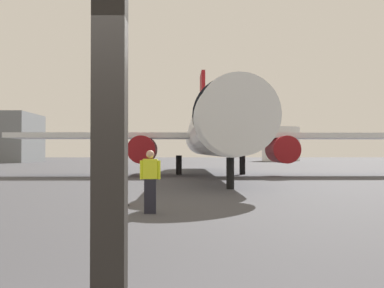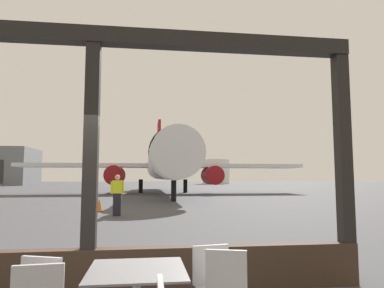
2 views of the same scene
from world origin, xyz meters
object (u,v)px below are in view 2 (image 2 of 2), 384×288
(cafe_chair_window_left, at_px, (214,281))
(traffic_cone, at_px, (99,205))
(airplane, at_px, (164,163))
(ground_crew_worker, at_px, (117,194))
(fuel_storage_tank, at_px, (216,172))

(cafe_chair_window_left, height_order, traffic_cone, cafe_chair_window_left)
(cafe_chair_window_left, distance_m, airplane, 33.06)
(cafe_chair_window_left, xyz_separation_m, traffic_cone, (-2.88, 13.55, -0.24))
(cafe_chair_window_left, height_order, ground_crew_worker, ground_crew_worker)
(airplane, bearing_deg, traffic_cone, -101.91)
(airplane, distance_m, fuel_storage_tank, 59.18)
(ground_crew_worker, bearing_deg, cafe_chair_window_left, -80.72)
(traffic_cone, bearing_deg, ground_crew_worker, -62.91)
(airplane, relative_size, fuel_storage_tank, 4.57)
(airplane, distance_m, ground_crew_worker, 21.64)
(ground_crew_worker, bearing_deg, fuel_storage_tank, 75.47)
(airplane, bearing_deg, ground_crew_worker, -98.31)
(airplane, xyz_separation_m, fuel_storage_tank, (17.10, 56.66, 0.10))
(airplane, height_order, traffic_cone, airplane)
(airplane, relative_size, ground_crew_worker, 19.05)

